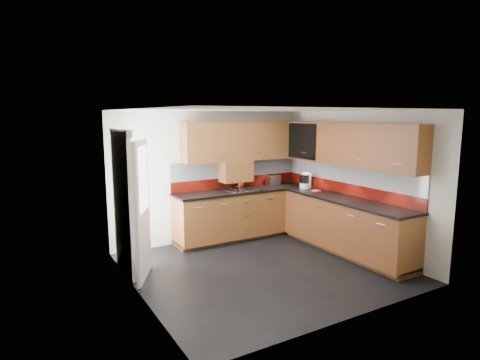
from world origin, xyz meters
TOP-DOWN VIEW (x-y plane):
  - room at (0.00, 0.00)m, footprint 4.00×3.80m
  - base_cabinets at (1.07, 0.72)m, footprint 2.70×3.20m
  - countertop at (1.05, 0.70)m, footprint 2.72×3.22m
  - backsplash at (1.28, 0.93)m, footprint 2.70×3.20m
  - upper_cabinets at (1.23, 0.78)m, footprint 2.50×3.20m
  - extractor_hood at (0.45, 1.64)m, footprint 0.60×0.33m
  - glass_cabinet at (1.71, 1.07)m, footprint 0.32×0.80m
  - back_door at (-1.78, 0.75)m, footprint 0.42×1.19m
  - gas_hob at (0.45, 1.47)m, footprint 0.57×0.50m
  - utensil_pot at (0.58, 1.66)m, footprint 0.11×0.11m
  - toaster at (1.31, 1.64)m, footprint 0.28×0.18m
  - food_processor at (1.61, 1.02)m, footprint 0.18×0.18m
  - paper_towel at (1.71, 1.05)m, footprint 0.17×0.17m
  - orange_cloth at (1.60, 0.67)m, footprint 0.14×0.13m

SIDE VIEW (x-z plane):
  - base_cabinets at x=1.07m, z-range -0.04..0.91m
  - countertop at x=1.05m, z-range 0.90..0.94m
  - orange_cloth at x=1.60m, z-range 0.94..0.95m
  - gas_hob at x=0.45m, z-range 0.93..0.98m
  - utensil_pot at x=0.58m, z-range 0.84..1.22m
  - back_door at x=-1.78m, z-range 0.01..2.05m
  - toaster at x=1.31m, z-range 0.94..1.13m
  - paper_towel at x=1.71m, z-range 0.94..1.22m
  - food_processor at x=1.61m, z-range 0.93..1.23m
  - backsplash at x=1.28m, z-range 0.94..1.48m
  - extractor_hood at x=0.45m, z-range 1.08..1.48m
  - room at x=0.00m, z-range 0.18..2.82m
  - upper_cabinets at x=1.23m, z-range 1.48..2.20m
  - glass_cabinet at x=1.71m, z-range 1.54..2.20m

